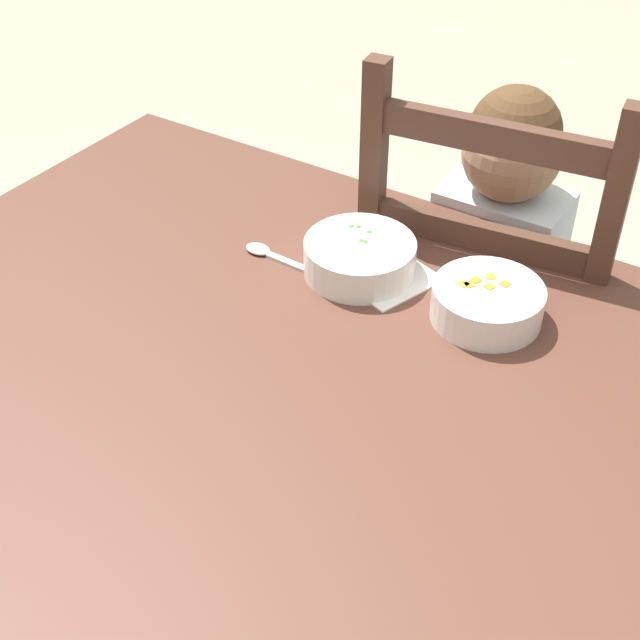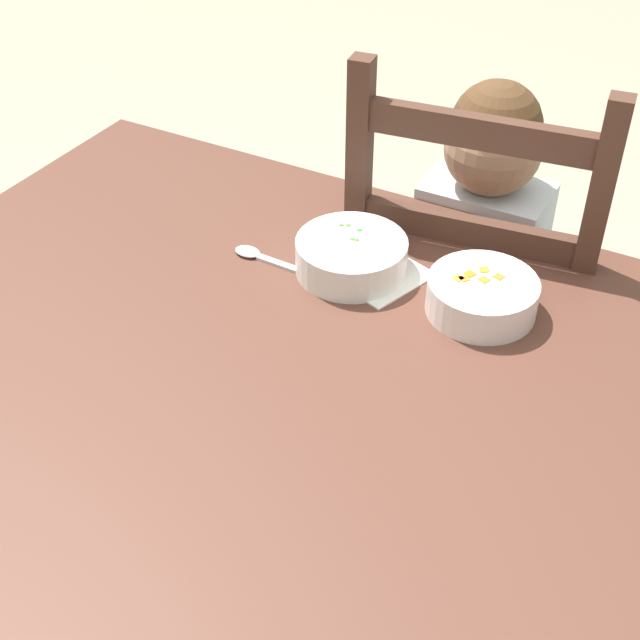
{
  "view_description": "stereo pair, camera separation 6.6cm",
  "coord_description": "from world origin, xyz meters",
  "px_view_note": "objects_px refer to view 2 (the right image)",
  "views": [
    {
      "loc": [
        0.57,
        -0.72,
        1.53
      ],
      "look_at": [
        0.06,
        0.08,
        0.78
      ],
      "focal_mm": 49.71,
      "sensor_mm": 36.0,
      "label": 1
    },
    {
      "loc": [
        0.51,
        -0.75,
        1.53
      ],
      "look_at": [
        0.06,
        0.08,
        0.78
      ],
      "focal_mm": 49.71,
      "sensor_mm": 36.0,
      "label": 2
    }
  ],
  "objects_px": {
    "dining_table": "(256,416)",
    "bowl_of_carrots": "(482,295)",
    "child_figure": "(475,254)",
    "dining_chair": "(469,321)",
    "spoon": "(258,256)",
    "bowl_of_peas": "(351,255)"
  },
  "relations": [
    {
      "from": "dining_table",
      "to": "bowl_of_carrots",
      "type": "relative_size",
      "value": 7.89
    },
    {
      "from": "child_figure",
      "to": "bowl_of_carrots",
      "type": "bearing_deg",
      "value": -69.95
    },
    {
      "from": "dining_chair",
      "to": "spoon",
      "type": "xyz_separation_m",
      "value": [
        -0.26,
        -0.33,
        0.27
      ]
    },
    {
      "from": "spoon",
      "to": "dining_chair",
      "type": "bearing_deg",
      "value": 51.99
    },
    {
      "from": "dining_chair",
      "to": "bowl_of_carrots",
      "type": "xyz_separation_m",
      "value": [
        0.1,
        -0.29,
        0.29
      ]
    },
    {
      "from": "child_figure",
      "to": "bowl_of_peas",
      "type": "relative_size",
      "value": 5.4
    },
    {
      "from": "dining_table",
      "to": "spoon",
      "type": "xyz_separation_m",
      "value": [
        -0.13,
        0.23,
        0.1
      ]
    },
    {
      "from": "dining_table",
      "to": "bowl_of_peas",
      "type": "relative_size",
      "value": 7.37
    },
    {
      "from": "child_figure",
      "to": "bowl_of_carrots",
      "type": "xyz_separation_m",
      "value": [
        0.11,
        -0.29,
        0.14
      ]
    },
    {
      "from": "bowl_of_carrots",
      "to": "child_figure",
      "type": "bearing_deg",
      "value": 110.05
    },
    {
      "from": "dining_table",
      "to": "bowl_of_peas",
      "type": "distance_m",
      "value": 0.29
    },
    {
      "from": "bowl_of_peas",
      "to": "dining_table",
      "type": "bearing_deg",
      "value": -92.9
    },
    {
      "from": "dining_table",
      "to": "bowl_of_peas",
      "type": "bearing_deg",
      "value": 87.1
    },
    {
      "from": "dining_table",
      "to": "spoon",
      "type": "height_order",
      "value": "spoon"
    },
    {
      "from": "bowl_of_peas",
      "to": "bowl_of_carrots",
      "type": "xyz_separation_m",
      "value": [
        0.21,
        -0.0,
        -0.0
      ]
    },
    {
      "from": "dining_chair",
      "to": "bowl_of_peas",
      "type": "bearing_deg",
      "value": -111.22
    },
    {
      "from": "dining_chair",
      "to": "spoon",
      "type": "distance_m",
      "value": 0.5
    },
    {
      "from": "dining_table",
      "to": "bowl_of_carrots",
      "type": "distance_m",
      "value": 0.37
    },
    {
      "from": "bowl_of_peas",
      "to": "child_figure",
      "type": "bearing_deg",
      "value": 69.93
    },
    {
      "from": "dining_chair",
      "to": "child_figure",
      "type": "xyz_separation_m",
      "value": [
        -0.01,
        -0.0,
        0.15
      ]
    },
    {
      "from": "dining_chair",
      "to": "child_figure",
      "type": "bearing_deg",
      "value": -173.8
    },
    {
      "from": "child_figure",
      "to": "bowl_of_carrots",
      "type": "height_order",
      "value": "child_figure"
    }
  ]
}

